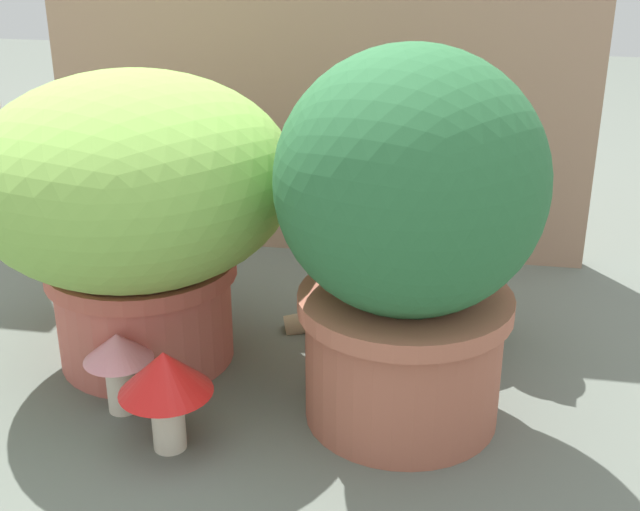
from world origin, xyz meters
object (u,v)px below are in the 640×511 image
object	(u,v)px
cat	(430,267)
mushroom_ornament_pink	(118,357)
grass_planter	(135,200)
leafy_planter	(408,230)
mushroom_ornament_red	(165,380)

from	to	relation	value
cat	mushroom_ornament_pink	xyz separation A→B (m)	(-0.39, -0.28, -0.04)
grass_planter	leafy_planter	size ratio (longest dim) A/B	0.92
mushroom_ornament_pink	mushroom_ornament_red	bearing A→B (deg)	-37.62
leafy_planter	mushroom_ornament_red	world-z (taller)	leafy_planter
cat	mushroom_ornament_red	size ratio (longest dim) A/B	2.85
cat	mushroom_ornament_pink	distance (m)	0.49
leafy_planter	mushroom_ornament_pink	bearing A→B (deg)	-171.32
leafy_planter	mushroom_ornament_pink	distance (m)	0.42
cat	mushroom_ornament_red	distance (m)	0.47
mushroom_ornament_red	mushroom_ornament_pink	xyz separation A→B (m)	(-0.09, 0.07, -0.02)
grass_planter	cat	xyz separation A→B (m)	(0.41, 0.13, -0.13)
leafy_planter	mushroom_ornament_red	xyz separation A→B (m)	(-0.28, -0.13, -0.17)
grass_planter	mushroom_ornament_pink	xyz separation A→B (m)	(0.02, -0.15, -0.17)
leafy_planter	mushroom_ornament_red	size ratio (longest dim) A/B	3.59
cat	mushroom_ornament_red	xyz separation A→B (m)	(-0.30, -0.35, -0.02)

